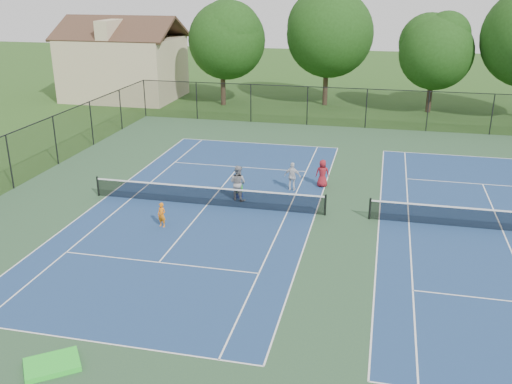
% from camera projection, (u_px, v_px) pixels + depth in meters
% --- Properties ---
extents(ground, '(140.00, 140.00, 0.00)m').
position_uv_depth(ground, '(347.00, 217.00, 27.26)').
color(ground, '#234716').
rests_on(ground, ground).
extents(court_pad, '(36.00, 36.00, 0.01)m').
position_uv_depth(court_pad, '(347.00, 217.00, 27.25)').
color(court_pad, '#294A33').
rests_on(court_pad, ground).
extents(tennis_court_left, '(12.00, 23.83, 1.07)m').
position_uv_depth(tennis_court_left, '(207.00, 203.00, 28.68)').
color(tennis_court_left, navy).
rests_on(tennis_court_left, ground).
extents(tennis_court_right, '(12.00, 23.83, 1.07)m').
position_uv_depth(tennis_court_right, '(503.00, 229.00, 25.76)').
color(tennis_court_right, navy).
rests_on(tennis_court_right, ground).
extents(perimeter_fence, '(36.08, 36.08, 3.02)m').
position_uv_depth(perimeter_fence, '(349.00, 186.00, 26.70)').
color(perimeter_fence, black).
rests_on(perimeter_fence, ground).
extents(tree_back_a, '(6.80, 6.80, 9.15)m').
position_uv_depth(tree_back_a, '(222.00, 36.00, 49.79)').
color(tree_back_a, '#2D2116').
rests_on(tree_back_a, ground).
extents(tree_back_b, '(7.60, 7.60, 10.03)m').
position_uv_depth(tree_back_b, '(328.00, 30.00, 49.54)').
color(tree_back_b, '#2D2116').
rests_on(tree_back_b, ground).
extents(tree_back_c, '(6.00, 6.00, 8.40)m').
position_uv_depth(tree_back_c, '(435.00, 47.00, 47.14)').
color(tree_back_c, '#2D2116').
rests_on(tree_back_c, ground).
extents(clapboard_house, '(10.80, 8.10, 7.65)m').
position_uv_depth(clapboard_house, '(124.00, 65.00, 53.82)').
color(clapboard_house, tan).
rests_on(clapboard_house, ground).
extents(child_player, '(0.48, 0.38, 1.16)m').
position_uv_depth(child_player, '(162.00, 215.00, 26.02)').
color(child_player, orange).
rests_on(child_player, ground).
extents(instructor, '(1.09, 0.97, 1.85)m').
position_uv_depth(instructor, '(238.00, 183.00, 29.09)').
color(instructor, gray).
rests_on(instructor, ground).
extents(bystander_a, '(0.94, 0.45, 1.56)m').
position_uv_depth(bystander_a, '(292.00, 177.00, 30.49)').
color(bystander_a, silver).
rests_on(bystander_a, ground).
extents(bystander_c, '(0.80, 0.57, 1.53)m').
position_uv_depth(bystander_c, '(322.00, 173.00, 31.05)').
color(bystander_c, maroon).
rests_on(bystander_c, ground).
extents(ball_crate, '(0.42, 0.37, 0.30)m').
position_uv_depth(ball_crate, '(239.00, 195.00, 29.66)').
color(ball_crate, navy).
rests_on(ball_crate, ground).
extents(ball_hopper, '(0.38, 0.32, 0.42)m').
position_uv_depth(ball_hopper, '(239.00, 189.00, 29.54)').
color(ball_hopper, green).
rests_on(ball_hopper, ball_crate).
extents(green_tarp, '(1.90, 1.81, 0.17)m').
position_uv_depth(green_tarp, '(52.00, 365.00, 16.65)').
color(green_tarp, green).
rests_on(green_tarp, ground).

